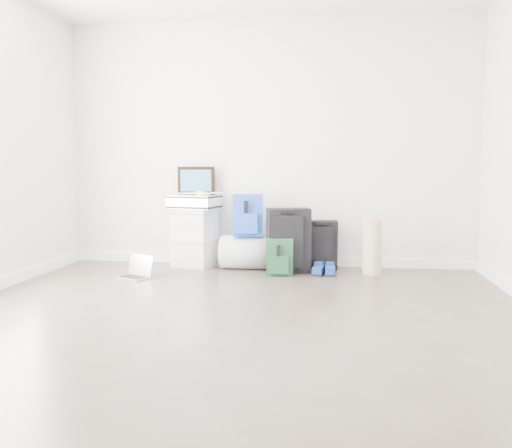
# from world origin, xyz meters

# --- Properties ---
(ground) EXTENTS (5.00, 5.00, 0.00)m
(ground) POSITION_xyz_m (0.00, 0.00, 0.00)
(ground) COLOR #372E28
(ground) RESTS_ON ground
(room_envelope) EXTENTS (4.52, 5.02, 2.71)m
(room_envelope) POSITION_xyz_m (0.00, 0.02, 1.72)
(room_envelope) COLOR silver
(room_envelope) RESTS_ON ground
(boxes_stack) EXTENTS (0.54, 0.48, 0.64)m
(boxes_stack) POSITION_xyz_m (-0.79, 2.29, 0.32)
(boxes_stack) COLOR silver
(boxes_stack) RESTS_ON ground
(briefcase) EXTENTS (0.57, 0.46, 0.14)m
(briefcase) POSITION_xyz_m (-0.79, 2.29, 0.72)
(briefcase) COLOR #B2B2B7
(briefcase) RESTS_ON boxes_stack
(painting) EXTENTS (0.42, 0.06, 0.31)m
(painting) POSITION_xyz_m (-0.79, 2.38, 0.94)
(painting) COLOR black
(painting) RESTS_ON briefcase
(drone) EXTENTS (0.44, 0.44, 0.05)m
(drone) POSITION_xyz_m (-0.71, 2.27, 0.81)
(drone) COLOR gold
(drone) RESTS_ON briefcase
(duffel_bag) EXTENTS (0.60, 0.38, 0.36)m
(duffel_bag) POSITION_xyz_m (-0.18, 2.20, 0.18)
(duffel_bag) COLOR #9C9FA5
(duffel_bag) RESTS_ON ground
(blue_backpack) EXTENTS (0.34, 0.27, 0.44)m
(blue_backpack) POSITION_xyz_m (-0.18, 2.17, 0.58)
(blue_backpack) COLOR #1A44AB
(blue_backpack) RESTS_ON duffel_bag
(large_suitcase) EXTENTS (0.48, 0.37, 0.67)m
(large_suitcase) POSITION_xyz_m (0.26, 2.07, 0.33)
(large_suitcase) COLOR black
(large_suitcase) RESTS_ON ground
(green_backpack) EXTENTS (0.28, 0.22, 0.37)m
(green_backpack) POSITION_xyz_m (0.19, 1.90, 0.18)
(green_backpack) COLOR #123220
(green_backpack) RESTS_ON ground
(carry_on) EXTENTS (0.34, 0.24, 0.52)m
(carry_on) POSITION_xyz_m (0.60, 2.32, 0.26)
(carry_on) COLOR black
(carry_on) RESTS_ON ground
(shoes) EXTENTS (0.24, 0.27, 0.09)m
(shoes) POSITION_xyz_m (0.64, 2.00, 0.04)
(shoes) COLOR black
(shoes) RESTS_ON ground
(rolled_rug) EXTENTS (0.19, 0.19, 0.58)m
(rolled_rug) POSITION_xyz_m (1.12, 2.10, 0.29)
(rolled_rug) COLOR tan
(rolled_rug) RESTS_ON ground
(laptop) EXTENTS (0.38, 0.33, 0.22)m
(laptop) POSITION_xyz_m (-1.21, 1.59, 0.05)
(laptop) COLOR silver
(laptop) RESTS_ON ground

